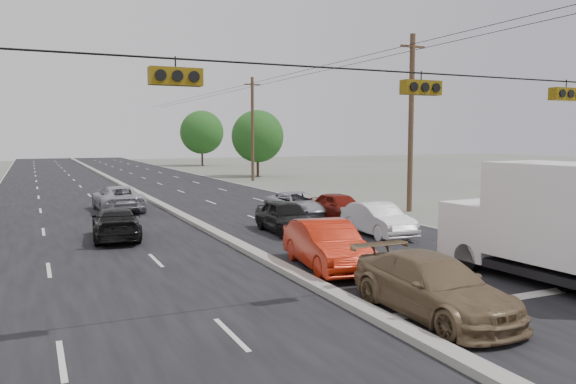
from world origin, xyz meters
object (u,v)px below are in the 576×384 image
utility_pole_right_c (253,128)px  queue_car_d (525,233)px  oncoming_far (118,199)px  box_truck (560,223)px  utility_pole_right_b (411,122)px  tan_sedan (433,287)px  queue_car_c (298,205)px  tree_right_far (202,132)px  oncoming_near (116,224)px  queue_car_e (339,207)px  tree_right_mid (258,136)px  queue_car_a (286,217)px  queue_car_b (378,220)px  red_sedan (327,245)px

utility_pole_right_c → queue_car_d: (-2.90, -35.98, -4.43)m
oncoming_far → box_truck: bearing=111.2°
utility_pole_right_b → tan_sedan: bearing=-125.2°
queue_car_c → oncoming_far: bearing=140.3°
tree_right_far → oncoming_near: (-20.07, -57.23, -4.29)m
utility_pole_right_c → tree_right_far: size_ratio=1.23×
tree_right_far → oncoming_near: size_ratio=1.77×
utility_pole_right_b → utility_pole_right_c: (0.00, 25.00, 0.00)m
queue_car_d → oncoming_near: 16.23m
tree_right_far → box_truck: bearing=-97.7°
box_truck → queue_car_e: box_truck is taller
utility_pole_right_b → queue_car_e: utility_pole_right_b is taller
tree_right_mid → queue_car_a: size_ratio=1.67×
utility_pole_right_c → queue_car_b: bearing=-101.2°
utility_pole_right_c → tree_right_far: utility_pole_right_c is taller
tree_right_far → red_sedan: bearing=-102.6°
oncoming_far → queue_car_e: bearing=136.9°
box_truck → queue_car_d: bearing=48.7°
tree_right_mid → queue_car_b: size_ratio=1.67×
utility_pole_right_b → tan_sedan: 19.77m
queue_car_a → queue_car_e: queue_car_a is taller
queue_car_b → tree_right_mid: bearing=79.5°
queue_car_b → oncoming_far: 15.94m
tree_right_far → red_sedan: size_ratio=1.75×
utility_pole_right_c → oncoming_near: size_ratio=2.17×
queue_car_b → oncoming_near: (-10.41, 3.79, -0.04)m
queue_car_a → oncoming_near: 7.23m
queue_car_e → utility_pole_right_c: bearing=76.0°
queue_car_d → oncoming_far: 21.87m
box_truck → queue_car_d: size_ratio=1.53×
box_truck → queue_car_e: size_ratio=1.69×
box_truck → queue_car_a: size_ratio=1.66×
queue_car_c → box_truck: bearing=-89.8°
queue_car_c → utility_pole_right_c: bearing=71.8°
tree_right_mid → tree_right_far: bearing=87.7°
utility_pole_right_b → tan_sedan: size_ratio=2.05×
tree_right_mid → utility_pole_right_b: bearing=-94.8°
queue_car_c → oncoming_far: oncoming_far is taller
oncoming_far → utility_pole_right_b: bearing=153.5°
tree_right_far → oncoming_near: 60.80m
queue_car_b → queue_car_c: queue_car_b is taller
tree_right_far → red_sedan: (-14.60, -65.48, -4.19)m
tree_right_mid → queue_car_e: 32.74m
queue_car_a → queue_car_b: size_ratio=1.00×
utility_pole_right_c → oncoming_far: size_ratio=1.91×
queue_car_a → oncoming_far: 12.24m
box_truck → queue_car_e: 13.50m
tree_right_far → tan_sedan: tree_right_far is taller
queue_car_d → utility_pole_right_b: bearing=80.0°
queue_car_e → oncoming_far: 13.00m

